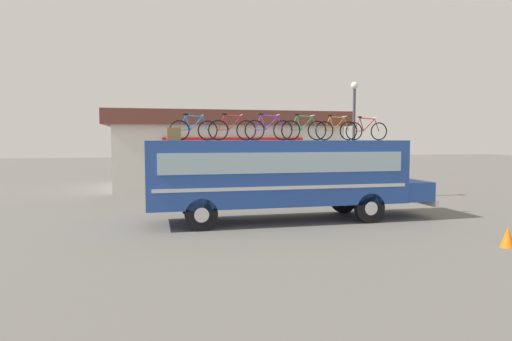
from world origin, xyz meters
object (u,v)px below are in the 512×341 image
object	(u,v)px
rooftop_bicycle_2	(232,129)
rooftop_bicycle_6	(366,130)
rooftop_bicycle_4	(304,129)
rooftop_bicycle_1	(193,129)
luggage_bag_1	(174,134)
street_lamp	(354,126)
bus	(282,173)
rooftop_bicycle_3	(269,129)
traffic_cone	(508,237)
rooftop_bicycle_5	(336,130)

from	to	relation	value
rooftop_bicycle_2	rooftop_bicycle_6	world-z (taller)	rooftop_bicycle_2
rooftop_bicycle_4	rooftop_bicycle_1	bearing A→B (deg)	178.40
luggage_bag_1	rooftop_bicycle_6	world-z (taller)	rooftop_bicycle_6
rooftop_bicycle_4	street_lamp	bearing A→B (deg)	48.99
rooftop_bicycle_6	street_lamp	bearing A→B (deg)	69.77
rooftop_bicycle_2	rooftop_bicycle_4	world-z (taller)	rooftop_bicycle_2
rooftop_bicycle_2	street_lamp	size ratio (longest dim) A/B	0.30
rooftop_bicycle_1	rooftop_bicycle_4	xyz separation A→B (m)	(4.02, -0.11, 0.01)
rooftop_bicycle_4	street_lamp	distance (m)	6.75
bus	rooftop_bicycle_3	xyz separation A→B (m)	(-0.58, -0.30, 1.62)
street_lamp	traffic_cone	bearing A→B (deg)	-90.74
rooftop_bicycle_3	rooftop_bicycle_6	bearing A→B (deg)	4.99
rooftop_bicycle_4	traffic_cone	size ratio (longest dim) A/B	2.98
luggage_bag_1	street_lamp	xyz separation A→B (m)	(9.12, 5.02, 0.47)
street_lamp	rooftop_bicycle_6	bearing A→B (deg)	-110.23
rooftop_bicycle_5	street_lamp	size ratio (longest dim) A/B	0.29
rooftop_bicycle_1	street_lamp	world-z (taller)	street_lamp
luggage_bag_1	rooftop_bicycle_2	world-z (taller)	rooftop_bicycle_2
rooftop_bicycle_4	rooftop_bicycle_5	bearing A→B (deg)	5.60
rooftop_bicycle_6	traffic_cone	xyz separation A→B (m)	(1.62, -5.41, -3.09)
luggage_bag_1	rooftop_bicycle_3	size ratio (longest dim) A/B	0.26
luggage_bag_1	traffic_cone	bearing A→B (deg)	-29.80
rooftop_bicycle_2	rooftop_bicycle_4	size ratio (longest dim) A/B	1.01
traffic_cone	luggage_bag_1	bearing A→B (deg)	150.20
rooftop_bicycle_4	traffic_cone	world-z (taller)	rooftop_bicycle_4
rooftop_bicycle_3	rooftop_bicycle_6	size ratio (longest dim) A/B	1.02
rooftop_bicycle_3	rooftop_bicycle_6	distance (m)	4.03
rooftop_bicycle_2	luggage_bag_1	bearing A→B (deg)	-172.18
rooftop_bicycle_1	rooftop_bicycle_6	size ratio (longest dim) A/B	0.96
luggage_bag_1	rooftop_bicycle_4	xyz separation A→B (m)	(4.70, -0.07, 0.18)
traffic_cone	street_lamp	distance (m)	10.72
rooftop_bicycle_3	traffic_cone	distance (m)	8.19
rooftop_bicycle_2	rooftop_bicycle_6	xyz separation A→B (m)	(5.27, -0.03, -0.02)
rooftop_bicycle_3	rooftop_bicycle_4	distance (m)	1.34
bus	rooftop_bicycle_2	size ratio (longest dim) A/B	6.09
rooftop_bicycle_3	rooftop_bicycle_5	bearing A→B (deg)	3.31
luggage_bag_1	rooftop_bicycle_2	size ratio (longest dim) A/B	0.26
rooftop_bicycle_1	street_lamp	xyz separation A→B (m)	(8.44, 4.98, 0.30)
rooftop_bicycle_1	rooftop_bicycle_4	distance (m)	4.02
rooftop_bicycle_3	rooftop_bicycle_6	xyz separation A→B (m)	(4.01, 0.35, -0.02)
rooftop_bicycle_4	rooftop_bicycle_3	bearing A→B (deg)	-178.99
street_lamp	rooftop_bicycle_2	bearing A→B (deg)	-146.04
luggage_bag_1	rooftop_bicycle_5	distance (m)	6.04
luggage_bag_1	rooftop_bicycle_3	bearing A→B (deg)	-1.56
rooftop_bicycle_4	rooftop_bicycle_6	size ratio (longest dim) A/B	1.00
bus	rooftop_bicycle_3	size ratio (longest dim) A/B	6.02
rooftop_bicycle_4	traffic_cone	distance (m)	7.34
luggage_bag_1	rooftop_bicycle_5	world-z (taller)	rooftop_bicycle_5
rooftop_bicycle_3	rooftop_bicycle_5	size ratio (longest dim) A/B	1.05
rooftop_bicycle_6	traffic_cone	size ratio (longest dim) A/B	2.98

